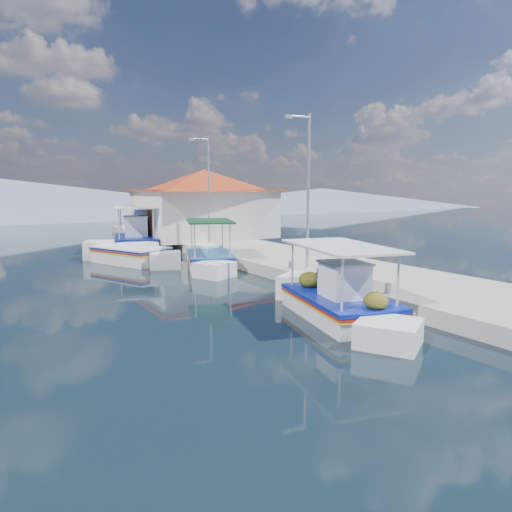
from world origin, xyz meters
TOP-DOWN VIEW (x-y plane):
  - ground at (0.00, 0.00)m, footprint 160.00×160.00m
  - quay at (5.90, 6.00)m, footprint 5.00×44.00m
  - bollards at (3.80, 5.25)m, footprint 0.20×17.20m
  - main_caique at (1.89, -2.88)m, footprint 3.13×6.77m
  - caique_green_canopy at (2.42, 6.58)m, footprint 3.46×6.14m
  - caique_blue_hull at (-0.20, 9.95)m, footprint 3.78×6.30m
  - caique_far at (1.57, 14.89)m, footprint 3.95×7.90m
  - harbor_building at (6.20, 15.00)m, footprint 10.49×10.49m
  - lamp_post_near at (4.51, 2.00)m, footprint 1.21×0.14m
  - lamp_post_far at (4.51, 11.00)m, footprint 1.21×0.14m
  - mountain_ridge at (6.54, 56.00)m, footprint 171.40×96.00m

SIDE VIEW (x-z plane):
  - ground at x=0.00m, z-range 0.00..0.00m
  - quay at x=5.90m, z-range 0.00..0.50m
  - caique_blue_hull at x=-0.20m, z-range -0.28..0.94m
  - caique_green_canopy at x=2.42m, z-range -0.86..1.60m
  - main_caique at x=1.89m, z-range -0.71..1.59m
  - caique_far at x=1.57m, z-range -0.91..1.98m
  - bollards at x=3.80m, z-range 0.50..0.80m
  - mountain_ridge at x=6.54m, z-range -0.71..4.79m
  - harbor_building at x=6.20m, z-range 0.58..4.98m
  - lamp_post_near at x=4.51m, z-range 0.85..6.85m
  - lamp_post_far at x=4.51m, z-range 0.85..6.85m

